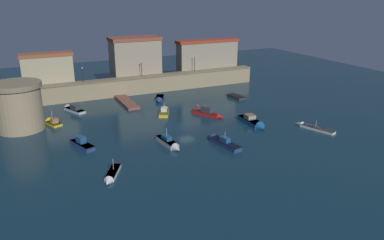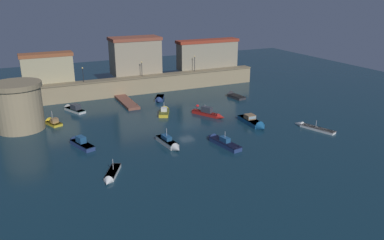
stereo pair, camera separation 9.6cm
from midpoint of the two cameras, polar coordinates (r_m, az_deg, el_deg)
The scene contains 21 objects.
ground_plane at distance 66.70m, azimuth -0.78°, elevation -0.88°, with size 140.62×140.62×0.00m, color #112D3D.
quay_wall at distance 88.29m, azimuth -7.48°, elevation 5.20°, with size 56.80×2.77×3.87m.
old_town_backdrop at distance 91.21m, azimuth -6.84°, elevation 9.21°, with size 50.99×6.04×8.52m.
fortress_tower at distance 70.01m, azimuth -24.24°, elevation 1.90°, with size 8.15×8.15×8.07m.
pier_dock at distance 81.09m, azimuth -9.59°, elevation 2.64°, with size 2.42×10.77×0.70m.
quay_lamp_0 at distance 84.55m, azimuth -15.82°, elevation 6.84°, with size 0.32×0.32×3.11m.
quay_lamp_1 at distance 87.50m, azimuth -7.42°, elevation 7.87°, with size 0.32×0.32×3.35m.
quay_lamp_2 at distance 92.25m, azimuth 0.42°, elevation 8.71°, with size 0.32×0.32×3.69m.
moored_boat_0 at distance 58.22m, azimuth -3.30°, elevation -3.43°, with size 2.06×6.54×2.85m.
moored_boat_1 at distance 71.81m, azimuth 2.56°, elevation 1.01°, with size 4.26×6.79×2.25m.
moored_boat_2 at distance 78.49m, azimuth -17.26°, elevation 1.65°, with size 4.03×6.48×1.98m.
moored_boat_3 at distance 68.44m, azimuth 17.26°, elevation -1.02°, with size 3.56×7.31×2.01m.
moored_boat_4 at distance 82.02m, azimuth -4.80°, elevation 3.12°, with size 3.57×5.10×1.49m.
moored_boat_5 at distance 60.71m, azimuth -16.29°, elevation -3.22°, with size 3.41×6.51×1.99m.
moored_boat_6 at distance 59.03m, azimuth 4.38°, elevation -3.17°, with size 2.67×7.54×2.68m.
moored_boat_7 at distance 71.83m, azimuth -19.98°, elevation -0.30°, with size 2.98×4.43×2.98m.
moored_boat_8 at distance 67.84m, azimuth 9.15°, elevation -0.35°, with size 2.11×7.40×2.04m.
moored_boat_9 at distance 49.92m, azimuth -11.82°, elevation -8.03°, with size 3.61×5.46×2.27m.
moored_boat_10 at distance 73.41m, azimuth -4.07°, elevation 1.30°, with size 3.69×5.32×2.83m.
moored_boat_11 at distance 85.11m, azimuth 6.15°, elevation 3.60°, with size 2.59×5.50×1.80m.
mooring_buoy_0 at distance 78.06m, azimuth 0.85°, elevation 2.07°, with size 0.64×0.64×0.64m, color red.
Camera 2 is at (-25.95, -57.19, 22.46)m, focal length 36.05 mm.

